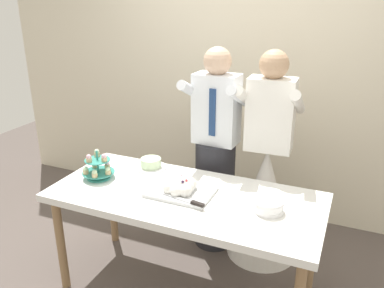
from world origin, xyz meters
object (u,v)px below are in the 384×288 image
Objects in this scene: dessert_table at (185,204)px; cupcake_stand at (98,168)px; main_cake_tray at (181,188)px; person_groom at (215,162)px; plate_stack at (269,206)px; person_bride at (265,189)px; round_cake at (151,164)px.

dessert_table is 7.83× the size of cupcake_stand.
person_groom is (0.01, 0.64, -0.07)m from main_cake_tray.
plate_stack is at bearing 1.08° from cupcake_stand.
person_groom is at bearing 45.38° from cupcake_stand.
main_cake_tray is 0.26× the size of person_bride.
main_cake_tray is 0.81m from person_bride.
main_cake_tray is at bearing 1.86° from cupcake_stand.
main_cake_tray is at bearing -36.29° from round_cake.
person_groom is at bearing 89.48° from main_cake_tray.
plate_stack is at bearing -16.14° from round_cake.
dessert_table is 1.08× the size of person_bride.
round_cake is 0.14× the size of person_bride.
dessert_table is 0.51m from round_cake.
round_cake is at bearing 49.33° from cupcake_stand.
cupcake_stand is 0.93m from person_groom.
main_cake_tray is 1.81× the size of round_cake.
round_cake is 0.91m from person_bride.
cupcake_stand reaches higher than main_cake_tray.
main_cake_tray is 0.26× the size of person_groom.
person_bride is at bearing 32.36° from cupcake_stand.
person_groom reaches higher than cupcake_stand.
main_cake_tray is at bearing -176.37° from dessert_table.
person_groom is at bearing -177.92° from person_bride.
round_cake is 0.14× the size of person_groom.
dessert_table is 4.15× the size of main_cake_tray.
main_cake_tray is (-0.03, -0.00, 0.12)m from dessert_table.
person_bride reaches higher than plate_stack.
dessert_table is 7.50× the size of round_cake.
person_bride is (1.06, 0.67, -0.27)m from cupcake_stand.
round_cake is (-0.41, 0.28, 0.11)m from dessert_table.
cupcake_stand is at bearing -130.67° from round_cake.
person_groom is at bearing 132.23° from plate_stack.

